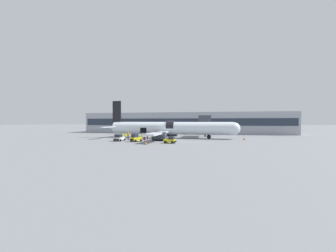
% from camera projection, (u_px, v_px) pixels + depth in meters
% --- Properties ---
extents(ground_plane, '(500.00, 500.00, 0.00)m').
position_uv_depth(ground_plane, '(165.00, 140.00, 48.75)').
color(ground_plane, slate).
extents(apron_marking_line, '(23.54, 3.59, 0.01)m').
position_uv_depth(apron_marking_line, '(157.00, 141.00, 46.60)').
color(apron_marking_line, silver).
rests_on(apron_marking_line, ground_plane).
extents(terminal_strip, '(77.83, 13.10, 7.85)m').
position_uv_depth(terminal_strip, '(184.00, 123.00, 80.81)').
color(terminal_strip, '#9EA3AD').
rests_on(terminal_strip, ground_plane).
extents(jet_bridge_stub, '(3.30, 10.59, 6.14)m').
position_uv_depth(jet_bridge_stub, '(205.00, 121.00, 59.19)').
color(jet_bridge_stub, '#4C4C51').
rests_on(jet_bridge_stub, ground_plane).
extents(airplane, '(36.08, 31.01, 10.32)m').
position_uv_depth(airplane, '(169.00, 128.00, 55.40)').
color(airplane, silver).
rests_on(airplane, ground_plane).
extents(baggage_tug_lead, '(2.42, 2.86, 1.76)m').
position_uv_depth(baggage_tug_lead, '(136.00, 138.00, 45.75)').
color(baggage_tug_lead, yellow).
rests_on(baggage_tug_lead, ground_plane).
extents(baggage_tug_mid, '(2.56, 2.11, 1.48)m').
position_uv_depth(baggage_tug_mid, '(170.00, 140.00, 42.38)').
color(baggage_tug_mid, yellow).
rests_on(baggage_tug_mid, ground_plane).
extents(baggage_tug_rear, '(2.10, 3.13, 1.55)m').
position_uv_depth(baggage_tug_rear, '(119.00, 138.00, 47.33)').
color(baggage_tug_rear, white).
rests_on(baggage_tug_rear, ground_plane).
extents(baggage_cart_loading, '(3.72, 2.05, 1.14)m').
position_uv_depth(baggage_cart_loading, '(136.00, 137.00, 50.58)').
color(baggage_cart_loading, '#B7BABF').
rests_on(baggage_cart_loading, ground_plane).
extents(ground_crew_loader_a, '(0.51, 0.51, 1.60)m').
position_uv_depth(ground_crew_loader_a, '(126.00, 136.00, 51.13)').
color(ground_crew_loader_a, '#1E2338').
rests_on(ground_crew_loader_a, ground_plane).
extents(ground_crew_loader_b, '(0.44, 0.61, 1.75)m').
position_uv_depth(ground_crew_loader_b, '(132.00, 137.00, 48.21)').
color(ground_crew_loader_b, '#1E2338').
rests_on(ground_crew_loader_b, ground_plane).
extents(ground_crew_driver, '(0.55, 0.37, 1.61)m').
position_uv_depth(ground_crew_driver, '(147.00, 136.00, 50.59)').
color(ground_crew_driver, '#2D2D33').
rests_on(ground_crew_driver, ground_plane).
extents(ground_crew_supervisor, '(0.64, 0.44, 1.86)m').
position_uv_depth(ground_crew_supervisor, '(128.00, 135.00, 51.96)').
color(ground_crew_supervisor, '#2D2D33').
rests_on(ground_crew_supervisor, ground_plane).
extents(ground_crew_helper, '(0.50, 0.50, 1.57)m').
position_uv_depth(ground_crew_helper, '(142.00, 137.00, 48.23)').
color(ground_crew_helper, black).
rests_on(ground_crew_helper, ground_plane).
extents(ground_crew_marshal, '(0.63, 0.45, 1.81)m').
position_uv_depth(ground_crew_marshal, '(122.00, 136.00, 50.82)').
color(ground_crew_marshal, '#1E2338').
rests_on(ground_crew_marshal, ground_plane).
extents(suitcase_on_tarmac_spare, '(0.59, 0.40, 0.73)m').
position_uv_depth(suitcase_on_tarmac_spare, '(144.00, 139.00, 49.64)').
color(suitcase_on_tarmac_spare, '#721951').
rests_on(suitcase_on_tarmac_spare, ground_plane).
extents(safety_cone_nose, '(0.60, 0.60, 0.75)m').
position_uv_depth(safety_cone_nose, '(244.00, 138.00, 50.11)').
color(safety_cone_nose, black).
rests_on(safety_cone_nose, ground_plane).
extents(safety_cone_engine_left, '(0.63, 0.63, 0.59)m').
position_uv_depth(safety_cone_engine_left, '(146.00, 143.00, 40.00)').
color(safety_cone_engine_left, black).
rests_on(safety_cone_engine_left, ground_plane).
extents(safety_cone_wingtip, '(0.57, 0.57, 0.71)m').
position_uv_depth(safety_cone_wingtip, '(166.00, 140.00, 47.08)').
color(safety_cone_wingtip, black).
rests_on(safety_cone_wingtip, ground_plane).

